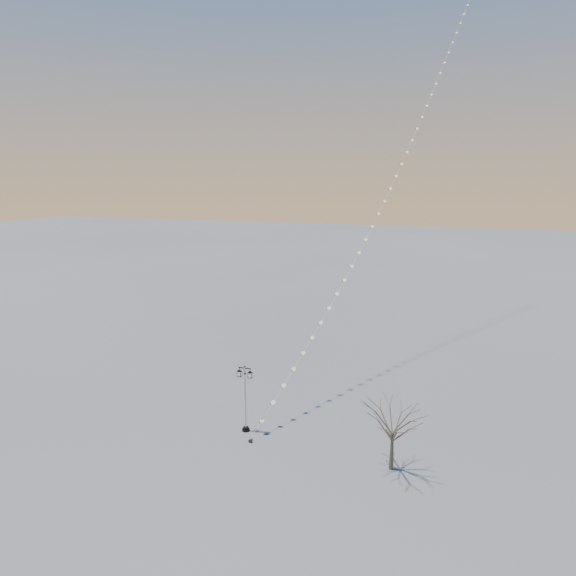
% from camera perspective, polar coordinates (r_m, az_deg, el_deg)
% --- Properties ---
extents(ground, '(300.00, 300.00, 0.00)m').
position_cam_1_polar(ground, '(32.87, -3.69, -16.43)').
color(ground, slate).
rests_on(ground, ground).
extents(street_lamp, '(1.11, 0.48, 4.35)m').
position_cam_1_polar(street_lamp, '(32.97, -4.73, -11.69)').
color(street_lamp, black).
rests_on(street_lamp, ground).
extents(bare_tree, '(2.42, 2.42, 4.02)m').
position_cam_1_polar(bare_tree, '(29.28, 11.50, -14.28)').
color(bare_tree, brown).
rests_on(bare_tree, ground).
extents(kite_train, '(10.97, 41.98, 36.28)m').
position_cam_1_polar(kite_train, '(47.53, 11.67, 14.69)').
color(kite_train, '#331B17').
rests_on(kite_train, ground).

